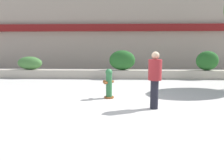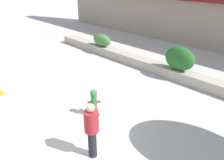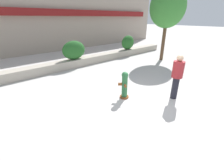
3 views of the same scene
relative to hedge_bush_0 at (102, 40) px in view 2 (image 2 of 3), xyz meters
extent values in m
plane|color=#BCB7B2|center=(5.20, -6.00, -0.89)|extent=(120.00, 120.00, 0.00)
cube|color=#ADA393|center=(5.20, 0.00, -0.64)|extent=(18.00, 0.70, 0.50)
ellipsoid|color=#427538|center=(0.00, 0.00, 0.00)|extent=(1.46, 0.63, 0.78)
ellipsoid|color=#235B23|center=(5.49, 0.00, 0.19)|extent=(1.51, 0.70, 1.15)
cylinder|color=brown|center=(4.98, -4.94, -0.86)|extent=(0.49, 0.49, 0.06)
cylinder|color=#286638|center=(4.98, -4.94, -0.40)|extent=(0.31, 0.31, 0.85)
sphere|color=#286638|center=(4.98, -4.94, 0.07)|extent=(0.25, 0.25, 0.25)
cylinder|color=brown|center=(4.83, -4.83, -0.30)|extent=(0.18, 0.17, 0.11)
cylinder|color=brown|center=(5.08, -4.81, -0.30)|extent=(0.15, 0.15, 0.09)
cylinder|color=brown|center=(4.87, -5.08, -0.30)|extent=(0.15, 0.15, 0.09)
cylinder|color=black|center=(6.42, -6.25, -0.45)|extent=(0.33, 0.33, 0.88)
cylinder|color=maroon|center=(6.42, -6.25, 0.30)|extent=(0.54, 0.54, 0.62)
sphere|color=#D6AD89|center=(6.42, -6.25, 0.73)|extent=(0.23, 0.23, 0.23)
camera|label=1|loc=(5.40, -12.75, 1.00)|focal=35.00mm
camera|label=2|loc=(10.14, -9.18, 3.81)|focal=35.00mm
camera|label=3|loc=(1.16, -8.58, 2.06)|focal=24.00mm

